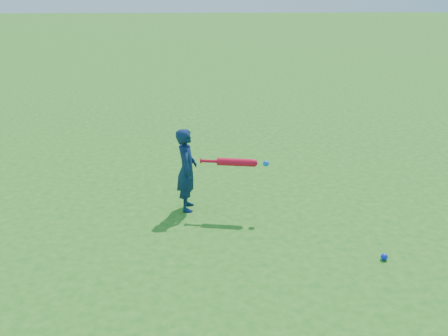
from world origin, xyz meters
The scene contains 4 objects.
ground centered at (0.00, 0.00, 0.00)m, with size 80.00×80.00×0.00m, color #226919.
child centered at (-0.42, -0.10, 0.57)m, with size 0.41×0.27×1.14m, color #0F2146.
ground_ball_blue centered at (1.83, -1.51, 0.04)m, with size 0.08×0.08×0.08m, color #0C25D6.
bat_swing centered at (0.26, -0.27, 0.73)m, with size 0.89×0.20×0.10m.
Camera 1 is at (-0.11, -6.30, 2.96)m, focal length 40.00 mm.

